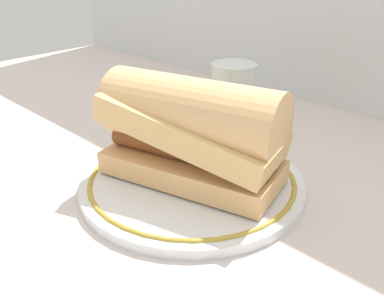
% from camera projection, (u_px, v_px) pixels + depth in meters
% --- Properties ---
extents(ground_plane, '(1.50, 1.50, 0.00)m').
position_uv_depth(ground_plane, '(190.00, 179.00, 0.53)').
color(ground_plane, beige).
extents(plate, '(0.27, 0.27, 0.01)m').
position_uv_depth(plate, '(192.00, 181.00, 0.51)').
color(plate, white).
rests_on(plate, ground_plane).
extents(sausage_sandwich, '(0.23, 0.14, 0.12)m').
position_uv_depth(sausage_sandwich, '(192.00, 130.00, 0.48)').
color(sausage_sandwich, '#E3AE72').
rests_on(sausage_sandwich, plate).
extents(drinking_glass, '(0.07, 0.07, 0.10)m').
position_uv_depth(drinking_glass, '(233.00, 97.00, 0.68)').
color(drinking_glass, silver).
rests_on(drinking_glass, ground_plane).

